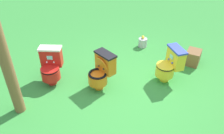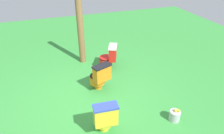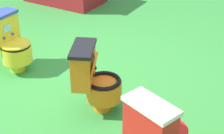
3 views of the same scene
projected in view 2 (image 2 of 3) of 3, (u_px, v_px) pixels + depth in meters
name	position (u px, v px, depth m)	size (l,w,h in m)	color
ground	(87.00, 104.00, 4.59)	(14.00, 14.00, 0.00)	green
toilet_yellow	(104.00, 117.00, 3.73)	(0.52, 0.45, 0.73)	yellow
toilet_orange	(99.00, 76.00, 4.90)	(0.60, 0.55, 0.73)	orange
toilet_red	(109.00, 57.00, 5.76)	(0.57, 0.61, 0.73)	red
wooden_post	(80.00, 28.00, 5.79)	(0.18, 0.18, 2.16)	brown
lemon_bucket	(175.00, 115.00, 4.13)	(0.22, 0.22, 0.28)	#B7B7BF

